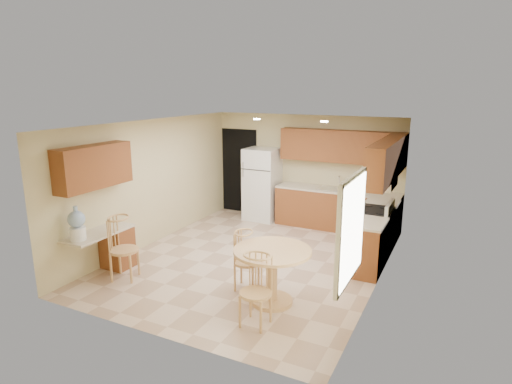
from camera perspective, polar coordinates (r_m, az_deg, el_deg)
The scene contains 30 objects.
floor at distance 8.00m, azimuth -0.48°, elevation -9.06°, with size 5.50×5.50×0.00m, color #CFB096.
ceiling at distance 7.39m, azimuth -0.51°, elevation 9.09°, with size 4.50×5.50×0.02m, color white.
wall_back at distance 10.07m, azimuth 6.59°, elevation 3.10°, with size 4.50×0.02×2.50m, color #CFC38B.
wall_front at distance 5.40m, azimuth -13.87°, elevation -6.77°, with size 4.50×0.02×2.50m, color #CFC38B.
wall_left at distance 8.82m, azimuth -13.66°, elevation 1.25°, with size 0.02×5.50×2.50m, color #CFC38B.
wall_right at distance 6.91m, azimuth 16.40°, elevation -2.36°, with size 0.02×5.50×2.50m, color #CFC38B.
doorway at distance 10.80m, azimuth -2.24°, elevation 2.82°, with size 0.90×0.02×2.10m, color black.
base_cab_back at distance 9.72m, azimuth 10.71°, elevation -2.39°, with size 2.75×0.60×0.87m, color brown.
counter_back at distance 9.61m, azimuth 10.83°, elevation 0.22°, with size 2.75×0.63×0.04m, color beige.
base_cab_right_a at distance 8.95m, azimuth 16.30°, elevation -4.14°, with size 0.60×0.59×0.87m, color brown.
counter_right_a at distance 8.82m, azimuth 16.50°, elevation -1.33°, with size 0.63×0.59×0.04m, color beige.
base_cab_right_b at distance 7.59m, azimuth 14.29°, elevation -7.25°, with size 0.60×0.80×0.87m, color brown.
counter_right_b at distance 7.45m, azimuth 14.50°, elevation -3.98°, with size 0.63×0.80×0.04m, color beige.
upper_cab_back at distance 9.56m, azimuth 11.31°, elevation 5.99°, with size 2.75×0.33×0.70m, color brown.
upper_cab_right at distance 7.98m, azimuth 17.10°, elevation 4.13°, with size 0.33×2.42×0.70m, color brown.
upper_cab_left at distance 7.46m, azimuth -20.80°, elevation 3.19°, with size 0.33×1.40×0.70m, color brown.
sink at distance 9.61m, azimuth 10.69°, elevation 0.36°, with size 0.78×0.44×0.01m, color silver.
range_hood at distance 8.04m, azimuth 16.25°, elevation 1.14°, with size 0.50×0.76×0.14m, color silver.
desk_pedestal at distance 7.97m, azimuth -18.00°, elevation -7.07°, with size 0.48×0.42×0.72m, color brown.
desk_top at distance 7.59m, azimuth -20.20°, elevation -5.17°, with size 0.50×1.20×0.04m, color beige.
window at distance 5.11m, azimuth 12.61°, elevation -4.90°, with size 0.06×1.12×1.30m.
can_light_a at distance 8.68m, azimuth 0.12°, elevation 9.70°, with size 0.14×0.14×0.02m, color white.
can_light_b at distance 8.17m, azimuth 9.09°, elevation 9.27°, with size 0.14×0.14×0.02m, color white.
refrigerator at distance 10.19m, azimuth 0.83°, elevation 1.06°, with size 0.76×0.74×1.71m.
stove at distance 8.31m, azimuth 15.30°, elevation -5.22°, with size 0.65×0.76×1.09m.
dining_table at distance 6.31m, azimuth 2.19°, elevation -10.12°, with size 1.13×1.13×0.84m.
chair_table_a at distance 6.66m, azimuth -1.61°, elevation -8.62°, with size 0.41×0.53×0.93m.
chair_table_b at distance 5.67m, azimuth -0.49°, elevation -12.55°, with size 0.43×0.43×0.97m.
chair_desk at distance 7.30m, azimuth -17.82°, elevation -6.61°, with size 0.47×0.60×1.05m.
water_crock at distance 7.25m, azimuth -22.77°, elevation -4.06°, with size 0.27×0.27×0.55m.
Camera 1 is at (3.32, -6.57, 3.11)m, focal length 30.00 mm.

